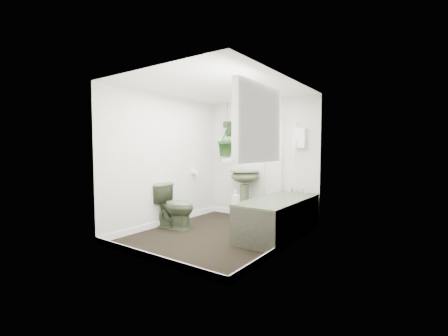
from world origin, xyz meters
The scene contains 22 objects.
floor centered at (0.00, 0.00, -0.01)m, with size 2.30×2.80×0.02m, color black.
ceiling centered at (0.00, 0.00, 2.31)m, with size 2.30×2.80×0.02m, color white.
wall_back centered at (0.00, 1.41, 1.15)m, with size 2.30×0.02×2.30m, color white.
wall_front centered at (0.00, -1.41, 1.15)m, with size 2.30×0.02×2.30m, color white.
wall_left centered at (-1.16, 0.00, 1.15)m, with size 0.02×2.80×2.30m, color white.
wall_right centered at (1.16, 0.00, 1.15)m, with size 0.02×2.80×2.30m, color white.
skirting centered at (0.00, 0.00, 0.05)m, with size 2.30×2.80×0.10m, color white.
bathtub centered at (0.80, 0.50, 0.29)m, with size 0.72×1.72×0.58m, color #424F35, non-canonical shape.
bath_screen centered at (0.47, 0.99, 1.28)m, with size 0.04×0.72×1.40m, color silver, non-canonical shape.
shower_box centered at (0.80, 1.34, 1.55)m, with size 0.20×0.10×0.35m, color white.
oval_mirror centered at (-0.26, 1.37, 1.50)m, with size 0.46×0.03×0.62m, color beige.
wall_sconce centered at (-0.66, 1.36, 1.40)m, with size 0.04×0.04×0.22m, color black.
toilet_roll_holder centered at (-1.10, 0.70, 0.90)m, with size 0.11×0.11×0.11m, color white.
window_recess centered at (1.09, -0.70, 1.65)m, with size 0.08×1.00×0.90m, color white.
window_sill centered at (1.02, -0.70, 1.23)m, with size 0.18×1.00×0.04m, color white.
window_blinds centered at (1.04, -0.70, 1.65)m, with size 0.01×0.86×0.76m, color white.
toilet centered at (-0.85, -0.11, 0.38)m, with size 0.43×0.75×0.77m, color #424F35.
pedestal_sink centered at (-0.26, 1.21, 0.47)m, with size 0.55×0.47×0.94m, color #424F35, non-canonical shape.
sill_plant centered at (1.01, -0.50, 1.38)m, with size 0.23×0.20×0.25m, color black.
hanging_plant centered at (-0.70, 1.25, 1.56)m, with size 0.39×0.31×0.70m, color black.
soap_bottle centered at (0.51, -0.29, 0.68)m, with size 0.09×0.09×0.20m, color black.
hanging_pot centered at (-0.70, 1.25, 1.85)m, with size 0.16×0.16×0.12m, color #2A231C.
Camera 1 is at (2.77, -3.76, 1.35)m, focal length 24.00 mm.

